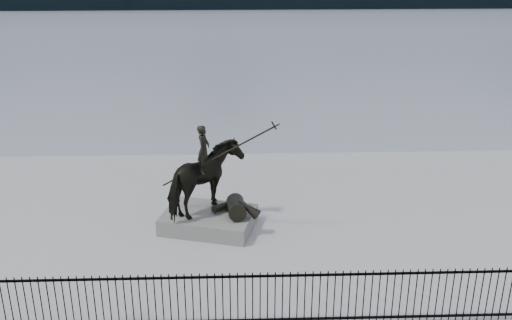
{
  "coord_description": "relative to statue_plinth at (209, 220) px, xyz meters",
  "views": [
    {
      "loc": [
        -0.74,
        -10.91,
        9.34
      ],
      "look_at": [
        -0.13,
        6.0,
        2.63
      ],
      "focal_mm": 42.0,
      "sensor_mm": 36.0,
      "label": 1
    }
  ],
  "objects": [
    {
      "name": "plaza",
      "position": [
        1.65,
        0.62,
        -0.34
      ],
      "size": [
        30.0,
        12.0,
        0.15
      ],
      "primitive_type": "cube",
      "color": "#9A9B98",
      "rests_on": "ground"
    },
    {
      "name": "building",
      "position": [
        1.65,
        13.62,
        4.08
      ],
      "size": [
        44.0,
        14.0,
        9.0
      ],
      "primitive_type": "cube",
      "color": "silver",
      "rests_on": "ground"
    },
    {
      "name": "picket_fence",
      "position": [
        1.65,
        -5.13,
        0.49
      ],
      "size": [
        22.1,
        0.1,
        1.5
      ],
      "color": "black",
      "rests_on": "plaza"
    },
    {
      "name": "statue_plinth",
      "position": [
        0.0,
        0.0,
        0.0
      ],
      "size": [
        3.26,
        2.64,
        0.53
      ],
      "primitive_type": "cube",
      "rotation": [
        0.0,
        0.0,
        -0.27
      ],
      "color": "#5F5D57",
      "rests_on": "plaza"
    },
    {
      "name": "equestrian_statue",
      "position": [
        0.05,
        -0.01,
        1.38
      ],
      "size": [
        3.53,
        2.68,
        3.09
      ],
      "rotation": [
        0.0,
        0.0,
        -0.27
      ],
      "color": "black",
      "rests_on": "statue_plinth"
    }
  ]
}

